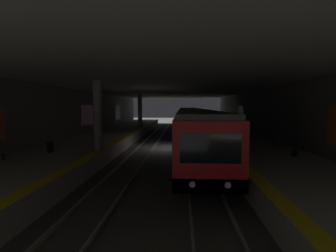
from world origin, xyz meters
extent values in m
plane|color=#42423F|center=(0.00, 0.00, 0.00)|extent=(120.00, 120.00, 0.00)
cube|color=gray|center=(0.00, -2.92, 0.08)|extent=(60.00, 0.09, 0.16)
cube|color=gray|center=(0.00, -1.48, 0.08)|extent=(60.00, 0.09, 0.16)
cube|color=gray|center=(0.00, 1.48, 0.08)|extent=(60.00, 0.09, 0.16)
cube|color=gray|center=(0.00, 2.92, 0.08)|extent=(60.00, 0.09, 0.16)
cube|color=#A8A59E|center=(0.00, -6.55, 0.53)|extent=(60.00, 5.30, 1.05)
cube|color=yellow|center=(0.00, -4.20, 1.05)|extent=(60.00, 0.60, 0.01)
cube|color=#A8A59E|center=(0.00, 6.55, 0.53)|extent=(60.00, 5.30, 1.05)
cube|color=yellow|center=(0.00, 4.20, 1.05)|extent=(60.00, 0.60, 0.01)
cube|color=slate|center=(0.00, -9.45, 2.80)|extent=(60.00, 0.50, 5.60)
cube|color=orange|center=(11.25, -9.17, 2.95)|extent=(2.79, 0.06, 1.98)
cube|color=slate|center=(0.00, 9.45, 2.80)|extent=(60.00, 0.50, 5.60)
cube|color=#BF4C8C|center=(3.51, 9.17, 2.95)|extent=(3.39, 0.06, 2.19)
cube|color=#4CA566|center=(16.56, 9.17, 2.95)|extent=(3.03, 0.06, 2.43)
cube|color=beige|center=(0.00, 0.00, 5.80)|extent=(60.00, 19.40, 0.40)
cylinder|color=gray|center=(-7.18, 4.35, 3.33)|extent=(0.56, 0.56, 4.55)
cylinder|color=gray|center=(9.46, 4.35, 3.33)|extent=(0.56, 0.56, 4.55)
cube|color=red|center=(-4.72, -2.20, 2.06)|extent=(18.85, 2.80, 2.70)
cube|color=navy|center=(-4.72, -2.20, 0.99)|extent=(18.85, 2.82, 0.56)
cube|color=black|center=(-4.72, -2.20, 2.41)|extent=(17.34, 2.83, 0.90)
cube|color=#47474C|center=(-4.72, -2.20, 3.53)|extent=(18.47, 2.58, 0.24)
cube|color=black|center=(-9.90, -2.20, 0.54)|extent=(2.20, 1.64, 0.76)
cube|color=black|center=(0.46, -2.20, 0.54)|extent=(2.20, 1.64, 0.76)
cube|color=black|center=(-14.16, -2.20, 2.41)|extent=(0.04, 2.24, 1.10)
cylinder|color=silver|center=(-14.16, -2.85, 1.06)|extent=(0.04, 0.24, 0.24)
cylinder|color=silver|center=(-14.16, -1.55, 1.06)|extent=(0.04, 0.24, 0.24)
cube|color=red|center=(14.73, -2.20, 2.06)|extent=(18.85, 2.80, 2.70)
cube|color=navy|center=(14.73, -2.20, 0.99)|extent=(18.85, 2.82, 0.56)
cube|color=black|center=(14.73, -2.20, 2.41)|extent=(17.34, 2.83, 0.90)
cube|color=#47474C|center=(14.73, -2.20, 3.53)|extent=(18.47, 2.58, 0.24)
cube|color=black|center=(9.55, -2.20, 0.54)|extent=(2.20, 1.64, 0.76)
cube|color=black|center=(19.91, -2.20, 0.54)|extent=(2.20, 1.64, 0.76)
cylinder|color=#262628|center=(3.89, -8.45, 1.26)|extent=(0.08, 0.08, 0.42)
cylinder|color=#262628|center=(5.25, -8.45, 1.26)|extent=(0.08, 0.08, 0.42)
cube|color=olive|center=(4.57, -8.45, 1.51)|extent=(1.70, 0.44, 0.08)
cube|color=olive|center=(4.57, -8.67, 1.71)|extent=(1.70, 0.06, 0.40)
cylinder|color=#262628|center=(9.23, -8.45, 1.26)|extent=(0.08, 0.08, 0.42)
cylinder|color=#262628|center=(10.59, -8.45, 1.26)|extent=(0.08, 0.08, 0.42)
cube|color=olive|center=(9.91, -8.45, 1.51)|extent=(1.70, 0.44, 0.08)
cube|color=olive|center=(9.91, -8.67, 1.71)|extent=(1.70, 0.06, 0.40)
cylinder|color=#262628|center=(-10.47, 8.45, 1.26)|extent=(0.08, 0.08, 0.42)
cylinder|color=#262628|center=(9.19, 8.45, 1.26)|extent=(0.08, 0.08, 0.42)
cylinder|color=#262628|center=(10.55, 8.45, 1.26)|extent=(0.08, 0.08, 0.42)
cube|color=olive|center=(9.87, 8.45, 1.51)|extent=(1.70, 0.44, 0.08)
cube|color=olive|center=(9.87, 8.67, 1.71)|extent=(1.70, 0.06, 0.40)
cylinder|color=#3E3E3E|center=(-5.53, -5.21, 1.44)|extent=(0.16, 0.16, 0.77)
cylinder|color=#3E3E3E|center=(-5.33, -5.21, 1.44)|extent=(0.16, 0.16, 0.77)
cube|color=beige|center=(-5.43, -5.21, 2.10)|extent=(0.36, 0.22, 0.55)
cylinder|color=beige|center=(-5.68, -5.21, 2.05)|extent=(0.10, 0.10, 0.52)
cylinder|color=beige|center=(-5.18, -5.21, 2.05)|extent=(0.10, 0.10, 0.52)
sphere|color=tan|center=(-5.43, -5.21, 2.48)|extent=(0.21, 0.21, 0.21)
cylinder|color=#2E2E2E|center=(8.40, -6.47, 1.48)|extent=(0.16, 0.16, 0.85)
cylinder|color=#2E2E2E|center=(8.60, -6.47, 1.48)|extent=(0.16, 0.16, 0.85)
cube|color=maroon|center=(8.50, -6.47, 2.20)|extent=(0.36, 0.22, 0.60)
cylinder|color=maroon|center=(8.25, -6.47, 2.15)|extent=(0.10, 0.10, 0.57)
cylinder|color=maroon|center=(8.75, -6.47, 2.15)|extent=(0.10, 0.10, 0.57)
sphere|color=tan|center=(8.50, -6.47, 2.62)|extent=(0.23, 0.23, 0.23)
cube|color=black|center=(-8.12, 7.12, 1.38)|extent=(0.36, 0.24, 0.65)
cylinder|color=#333333|center=(-8.12, 7.12, 1.85)|extent=(0.02, 0.02, 0.30)
cube|color=black|center=(-8.53, -7.69, 1.25)|extent=(0.30, 0.20, 0.40)
cylinder|color=#595B5E|center=(-5.73, -7.80, 1.48)|extent=(0.44, 0.44, 0.85)
camera|label=1|loc=(-23.24, -1.15, 3.96)|focal=26.76mm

